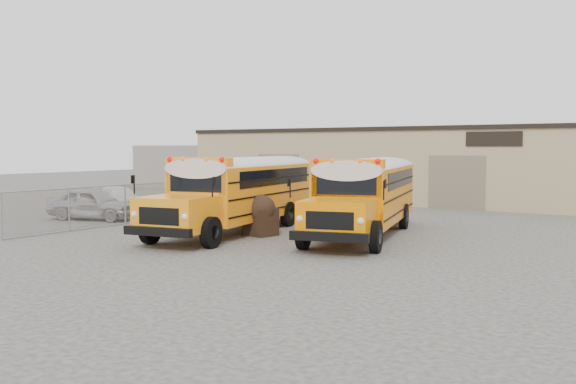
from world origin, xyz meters
The scene contains 10 objects.
ground centered at (0.00, 0.00, 0.00)m, with size 120.00×120.00×0.00m, color #393734.
warehouse centered at (0.00, 19.99, 2.37)m, with size 30.20×10.20×4.67m.
chainlink_fence centered at (-6.00, 3.00, 0.90)m, with size 0.07×18.07×1.81m.
distant_building_left centered at (-22.00, 22.00, 1.80)m, with size 8.00×6.00×3.60m, color gray.
school_bus_left centered at (-1.54, 7.40, 1.80)m, with size 4.43×10.94×3.12m.
school_bus_right centered at (2.71, 9.14, 1.78)m, with size 5.25×10.81×3.08m.
tarp_bundle centered at (1.18, 0.43, 0.82)m, with size 1.22×1.18×1.61m.
car_silver centered at (-8.70, 0.50, 0.76)m, with size 1.79×4.44×1.51m, color #AFAFB4.
car_white centered at (-12.00, 4.98, 0.61)m, with size 1.71×4.20×1.22m, color white.
car_dark centered at (-10.47, 9.62, 0.71)m, with size 1.51×4.33×1.43m, color black.
Camera 1 is at (15.84, -19.72, 3.45)m, focal length 40.00 mm.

